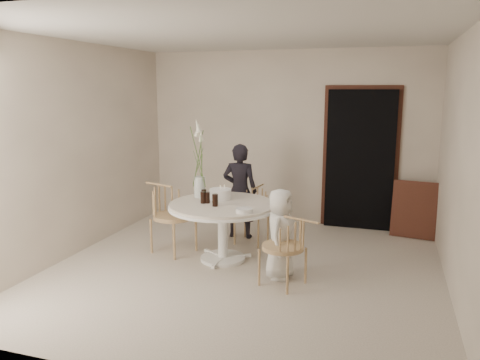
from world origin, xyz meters
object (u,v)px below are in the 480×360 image
(table, at_px, (223,212))
(flower_vase, at_px, (199,170))
(girl, at_px, (240,191))
(chair_left, at_px, (166,208))
(boy, at_px, (280,234))
(chair_far, at_px, (255,206))
(chair_right, at_px, (292,242))
(birthday_cake, at_px, (220,194))

(table, relative_size, flower_vase, 1.32)
(table, height_order, girl, girl)
(table, height_order, chair_left, chair_left)
(boy, bearing_deg, girl, 36.87)
(chair_far, distance_m, chair_right, 1.62)
(chair_far, relative_size, chair_left, 0.86)
(chair_right, distance_m, birthday_cake, 1.34)
(girl, bearing_deg, chair_far, 155.27)
(birthday_cake, bearing_deg, flower_vase, 174.34)
(table, relative_size, birthday_cake, 4.81)
(girl, xyz_separation_m, flower_vase, (-0.31, -0.73, 0.41))
(boy, bearing_deg, chair_left, 77.25)
(table, bearing_deg, flower_vase, 150.59)
(boy, bearing_deg, birthday_cake, 62.49)
(chair_far, relative_size, girl, 0.57)
(chair_right, bearing_deg, girl, -123.64)
(table, height_order, flower_vase, flower_vase)
(table, distance_m, boy, 0.87)
(chair_left, relative_size, birthday_cake, 3.23)
(chair_left, bearing_deg, boy, -86.62)
(chair_far, relative_size, boy, 0.75)
(chair_left, distance_m, boy, 1.69)
(table, distance_m, flower_vase, 0.65)
(table, xyz_separation_m, girl, (-0.08, 0.95, 0.06))
(chair_far, relative_size, flower_vase, 0.76)
(chair_left, bearing_deg, chair_far, -34.83)
(chair_left, height_order, girl, girl)
(chair_far, height_order, birthday_cake, birthday_cake)
(girl, height_order, flower_vase, flower_vase)
(chair_far, xyz_separation_m, boy, (0.64, -1.18, 0.02))
(chair_left, relative_size, girl, 0.66)
(table, xyz_separation_m, chair_left, (-0.83, 0.11, -0.04))
(chair_left, bearing_deg, flower_vase, -57.81)
(chair_far, height_order, boy, boy)
(chair_right, bearing_deg, table, -98.10)
(flower_vase, bearing_deg, chair_right, -29.22)
(chair_left, xyz_separation_m, birthday_cake, (0.73, 0.08, 0.22))
(chair_right, relative_size, chair_left, 0.89)
(table, bearing_deg, girl, 94.94)
(chair_far, xyz_separation_m, birthday_cake, (-0.26, -0.67, 0.30))
(birthday_cake, bearing_deg, table, -63.00)
(table, xyz_separation_m, chair_far, (0.16, 0.86, -0.12))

